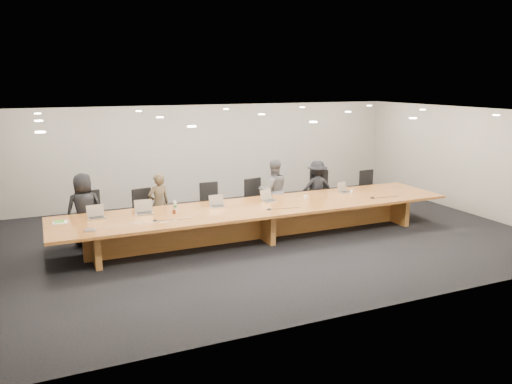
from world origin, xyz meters
TOP-DOWN VIEW (x-y plane):
  - ground at (0.00, 0.00)m, footprint 12.00×12.00m
  - back_wall at (0.00, 4.00)m, footprint 12.00×0.02m
  - conference_table at (0.00, 0.00)m, footprint 9.00×1.80m
  - chair_far_left at (-3.48, 1.23)m, footprint 0.68×0.68m
  - chair_left at (-2.32, 1.25)m, footprint 0.66×0.66m
  - chair_mid_left at (-0.73, 1.29)m, footprint 0.57×0.57m
  - chair_mid_right at (0.42, 1.17)m, footprint 0.66×0.66m
  - chair_right at (2.26, 1.16)m, footprint 0.71×0.71m
  - chair_far_right at (3.88, 1.25)m, footprint 0.58×0.58m
  - person_a at (-3.66, 1.12)m, footprint 0.83×0.60m
  - person_b at (-2.03, 1.24)m, footprint 0.58×0.44m
  - person_c at (0.84, 1.13)m, footprint 0.84×0.70m
  - person_d at (2.15, 1.23)m, footprint 1.04×0.76m
  - laptop_a at (-3.49, 0.37)m, footprint 0.36×0.27m
  - laptop_b at (-2.54, 0.34)m, footprint 0.39×0.30m
  - laptop_c at (-0.92, 0.30)m, footprint 0.33×0.25m
  - laptop_d at (0.35, 0.31)m, footprint 0.41×0.36m
  - laptop_e at (2.46, 0.37)m, footprint 0.38×0.33m
  - water_bottle at (-1.88, 0.31)m, footprint 0.08×0.08m
  - amber_mug at (-1.96, 0.10)m, footprint 0.09×0.09m
  - paper_cup_near at (1.19, 0.12)m, footprint 0.10×0.10m
  - paper_cup_far at (2.54, 0.22)m, footprint 0.07×0.07m
  - notepad at (-4.19, 0.33)m, footprint 0.28×0.22m
  - lime_gadget at (-4.20, 0.33)m, footprint 0.19×0.12m
  - av_box at (-3.70, -0.48)m, footprint 0.21×0.17m
  - mic_left at (-2.45, -0.30)m, footprint 0.15×0.15m
  - mic_center at (0.01, -0.39)m, footprint 0.16×0.16m
  - mic_right at (2.71, -0.41)m, footprint 0.13×0.13m

SIDE VIEW (x-z plane):
  - ground at x=0.00m, z-range 0.00..0.00m
  - conference_table at x=0.00m, z-range 0.15..0.90m
  - chair_far_right at x=3.88m, z-range 0.00..1.07m
  - chair_left at x=-2.32m, z-range 0.00..1.08m
  - chair_mid_left at x=-0.73m, z-range 0.00..1.09m
  - chair_mid_right at x=0.42m, z-range 0.00..1.12m
  - chair_far_left at x=-3.48m, z-range 0.00..1.14m
  - chair_right at x=2.26m, z-range 0.00..1.19m
  - person_b at x=-2.03m, z-range 0.00..1.42m
  - person_d at x=2.15m, z-range 0.00..1.44m
  - notepad at x=-4.19m, z-range 0.75..0.77m
  - mic_left at x=-2.45m, z-range 0.75..0.78m
  - av_box at x=-3.70m, z-range 0.75..0.78m
  - mic_center at x=0.01m, z-range 0.75..0.78m
  - mic_right at x=2.71m, z-range 0.75..0.78m
  - lime_gadget at x=-4.20m, z-range 0.77..0.79m
  - person_a at x=-3.66m, z-range 0.00..1.56m
  - person_c at x=0.84m, z-range 0.00..1.57m
  - paper_cup_far at x=2.54m, z-range 0.75..0.83m
  - amber_mug at x=-1.96m, z-range 0.75..0.84m
  - paper_cup_near at x=1.19m, z-range 0.75..0.84m
  - water_bottle at x=-1.88m, z-range 0.75..0.97m
  - laptop_e at x=2.46m, z-range 0.75..1.01m
  - laptop_c at x=-0.92m, z-range 0.75..1.01m
  - laptop_a at x=-3.49m, z-range 0.75..1.02m
  - laptop_d at x=0.35m, z-range 0.75..1.02m
  - laptop_b at x=-2.54m, z-range 0.75..1.04m
  - back_wall at x=0.00m, z-range 0.00..2.80m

